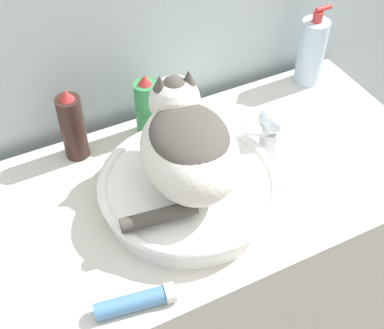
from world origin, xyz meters
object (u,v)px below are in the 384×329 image
object	(u,v)px
spray_bottle_trigger	(147,107)
cream_tube	(137,302)
faucet	(268,130)
hairspray_can_black	(73,126)
soap_pump_bottle	(311,51)
cat	(187,143)

from	to	relation	value
spray_bottle_trigger	cream_tube	xyz separation A→B (m)	(-0.20, -0.41, -0.06)
faucet	cream_tube	size ratio (longest dim) A/B	0.90
cream_tube	faucet	bearing A→B (deg)	29.06
hairspray_can_black	cream_tube	distance (m)	0.41
faucet	hairspray_can_black	xyz separation A→B (m)	(-0.37, 0.19, 0.01)
spray_bottle_trigger	soap_pump_bottle	bearing A→B (deg)	-0.00
faucet	hairspray_can_black	size ratio (longest dim) A/B	0.74
cat	cream_tube	world-z (taller)	cat
cat	soap_pump_bottle	bearing A→B (deg)	-54.23
cat	spray_bottle_trigger	distance (m)	0.23
cat	spray_bottle_trigger	bearing A→B (deg)	8.40
cat	hairspray_can_black	distance (m)	0.28
soap_pump_bottle	spray_bottle_trigger	world-z (taller)	soap_pump_bottle
faucet	soap_pump_bottle	distance (m)	0.31
faucet	spray_bottle_trigger	bearing A→B (deg)	-54.30
soap_pump_bottle	cream_tube	distance (m)	0.76
hairspray_can_black	soap_pump_bottle	xyz separation A→B (m)	(0.61, -0.00, 0.01)
cat	soap_pump_bottle	size ratio (longest dim) A/B	1.39
hairspray_can_black	spray_bottle_trigger	distance (m)	0.17
spray_bottle_trigger	cat	bearing A→B (deg)	-91.63
faucet	spray_bottle_trigger	xyz separation A→B (m)	(-0.20, 0.19, -0.00)
soap_pump_bottle	hairspray_can_black	bearing A→B (deg)	180.00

